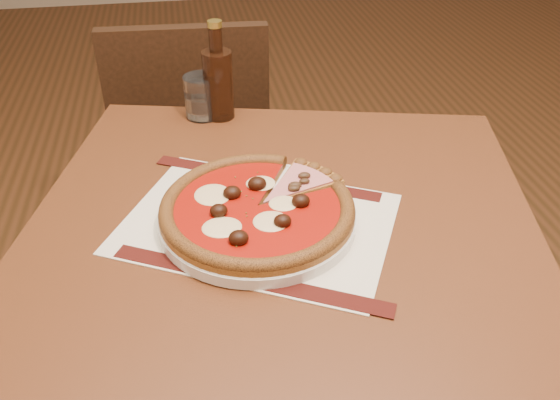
# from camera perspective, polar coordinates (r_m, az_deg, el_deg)

# --- Properties ---
(table) EXTENTS (0.97, 0.97, 0.75)m
(table) POSITION_cam_1_polar(r_m,az_deg,el_deg) (0.99, 0.20, -6.89)
(table) COLOR brown
(table) RESTS_ON ground
(chair_far) EXTENTS (0.43, 0.43, 0.86)m
(chair_far) POSITION_cam_1_polar(r_m,az_deg,el_deg) (1.69, -8.25, 5.38)
(chair_far) COLOR black
(chair_far) RESTS_ON ground
(placemat) EXTENTS (0.50, 0.45, 0.00)m
(placemat) POSITION_cam_1_polar(r_m,az_deg,el_deg) (0.93, -2.16, -2.24)
(placemat) COLOR beige
(placemat) RESTS_ON table
(plate) EXTENTS (0.31, 0.31, 0.02)m
(plate) POSITION_cam_1_polar(r_m,az_deg,el_deg) (0.92, -2.18, -1.74)
(plate) COLOR white
(plate) RESTS_ON placemat
(pizza) EXTENTS (0.30, 0.30, 0.04)m
(pizza) POSITION_cam_1_polar(r_m,az_deg,el_deg) (0.91, -2.22, -0.75)
(pizza) COLOR #AE702A
(pizza) RESTS_ON plate
(ham_slice) EXTENTS (0.14, 0.13, 0.02)m
(ham_slice) POSITION_cam_1_polar(r_m,az_deg,el_deg) (0.98, 1.87, 1.94)
(ham_slice) COLOR #AE702A
(ham_slice) RESTS_ON plate
(water_glass) EXTENTS (0.08, 0.08, 0.09)m
(water_glass) POSITION_cam_1_polar(r_m,az_deg,el_deg) (1.24, -7.53, 9.84)
(water_glass) COLOR white
(water_glass) RESTS_ON table
(bottle) EXTENTS (0.06, 0.06, 0.20)m
(bottle) POSITION_cam_1_polar(r_m,az_deg,el_deg) (1.22, -5.97, 11.32)
(bottle) COLOR #35190D
(bottle) RESTS_ON table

